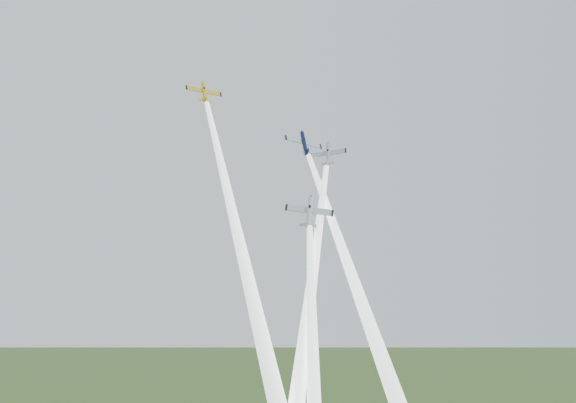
# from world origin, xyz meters

# --- Properties ---
(plane_yellow) EXTENTS (7.71, 6.96, 6.95)m
(plane_yellow) POSITION_xyz_m (-14.65, 7.15, 114.30)
(plane_yellow) COLOR #ECA914
(smoke_trail_yellow) EXTENTS (16.26, 43.67, 61.44)m
(smoke_trail_yellow) POSITION_xyz_m (-7.69, -14.90, 81.81)
(smoke_trail_yellow) COLOR white
(plane_navy) EXTENTS (7.94, 7.64, 7.82)m
(plane_navy) POSITION_xyz_m (3.86, 3.36, 104.02)
(plane_navy) COLOR #0D153D
(smoke_trail_navy) EXTENTS (14.87, 36.92, 51.76)m
(smoke_trail_navy) POSITION_xyz_m (10.16, -15.29, 76.37)
(smoke_trail_navy) COLOR white
(plane_silver_right) EXTENTS (7.25, 6.64, 6.69)m
(plane_silver_right) POSITION_xyz_m (7.83, 0.39, 101.46)
(plane_silver_right) COLOR #A4ACB2
(smoke_trail_silver_right) EXTENTS (14.54, 37.86, 52.93)m
(smoke_trail_silver_right) POSITION_xyz_m (1.72, -18.76, 73.23)
(smoke_trail_silver_right) COLOR white
(plane_silver_low) EXTENTS (9.22, 6.32, 8.21)m
(plane_silver_low) POSITION_xyz_m (3.22, -9.01, 89.92)
(plane_silver_low) COLOR #B2BAC1
(smoke_trail_silver_low) EXTENTS (6.34, 37.28, 50.61)m
(smoke_trail_silver_low) POSITION_xyz_m (1.42, -28.20, 62.84)
(smoke_trail_silver_low) COLOR white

